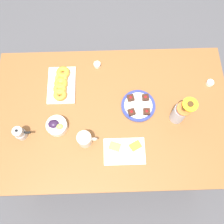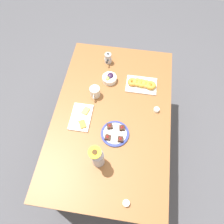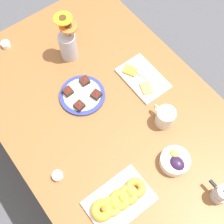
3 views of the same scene
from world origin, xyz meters
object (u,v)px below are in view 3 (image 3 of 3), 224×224
cheese_platter (142,78)px  jam_cup_berry (6,44)px  grape_bowl (175,161)px  dessert_plate (82,95)px  jam_cup_honey (58,176)px  coffee_mug (165,117)px  croissant_platter (119,200)px  dining_table (112,123)px  flower_vase (68,44)px  moka_pot (221,194)px

cheese_platter → jam_cup_berry: bearing=36.5°
grape_bowl → dessert_plate: 0.56m
jam_cup_honey → coffee_mug: bearing=-98.3°
grape_bowl → cheese_platter: size_ratio=0.52×
jam_cup_honey → jam_cup_berry: (0.78, -0.17, 0.00)m
croissant_platter → jam_cup_berry: croissant_platter is taller
dining_table → jam_cup_honey: (-0.09, 0.37, 0.10)m
grape_bowl → croissant_platter: (0.02, 0.30, -0.01)m
jam_cup_honey → jam_cup_berry: 0.80m
coffee_mug → cheese_platter: (0.25, -0.07, -0.04)m
croissant_platter → jam_cup_berry: 1.03m
croissant_platter → flower_vase: bearing=-18.9°
jam_cup_honey → flower_vase: 0.67m
grape_bowl → moka_pot: 0.23m
croissant_platter → cheese_platter: bearing=-48.9°
jam_cup_honey → dessert_plate: bearing=-49.6°
dessert_plate → cheese_platter: bearing=-109.3°
coffee_mug → jam_cup_honey: size_ratio=2.61×
flower_vase → moka_pot: 1.02m
coffee_mug → jam_cup_berry: bearing=24.0°
coffee_mug → flower_vase: flower_vase is taller
flower_vase → coffee_mug: bearing=-166.9°
moka_pot → croissant_platter: bearing=55.5°
grape_bowl → jam_cup_berry: size_ratio=2.79×
flower_vase → dining_table: bearing=174.7°
moka_pot → jam_cup_honey: bearing=45.6°
croissant_platter → flower_vase: 0.82m
croissant_platter → moka_pot: moka_pot is taller
cheese_platter → jam_cup_berry: size_ratio=5.42×
coffee_mug → moka_pot: size_ratio=1.05×
jam_cup_berry → jam_cup_honey: bearing=167.8°
jam_cup_honey → dessert_plate: 0.42m
cheese_platter → dessert_plate: (0.11, 0.30, 0.00)m
coffee_mug → cheese_platter: 0.26m
cheese_platter → croissant_platter: 0.63m
jam_cup_berry → dessert_plate: (-0.51, -0.15, -0.00)m
grape_bowl → moka_pot: size_ratio=1.13×
croissant_platter → dessert_plate: size_ratio=1.22×
coffee_mug → croissant_platter: (-0.17, 0.40, -0.03)m
cheese_platter → jam_cup_honey: size_ratio=5.42×
croissant_platter → flower_vase: (0.77, -0.26, 0.07)m
moka_pot → jam_cup_berry: bearing=14.6°
jam_cup_honey → jam_cup_berry: size_ratio=1.00×
flower_vase → moka_pot: (-1.01, -0.09, -0.05)m
dining_table → cheese_platter: 0.28m
grape_bowl → dessert_plate: grape_bowl is taller
croissant_platter → dessert_plate: same height
coffee_mug → jam_cup_berry: size_ratio=2.61×
croissant_platter → jam_cup_honey: 0.29m
jam_cup_honey → flower_vase: bearing=-38.4°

